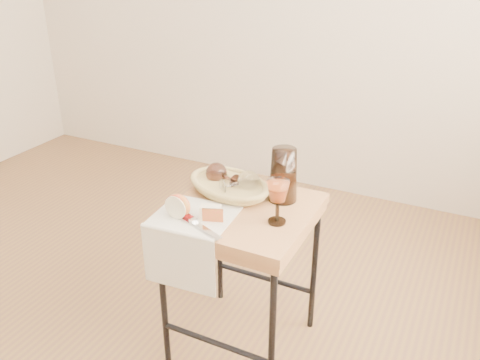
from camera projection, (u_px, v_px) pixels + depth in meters
The scene contains 11 objects.
floor at pixel (79, 329), 2.19m from camera, with size 3.60×3.60×0.00m, color brown.
side_table at pixel (242, 279), 1.98m from camera, with size 0.50×0.50×0.64m, color brown, non-canonical shape.
tea_towel at pixel (194, 216), 1.78m from camera, with size 0.27×0.25×0.01m, color white.
bread_basket at pixel (229, 187), 1.95m from camera, with size 0.31×0.22×0.05m, color olive, non-canonical shape.
goblet_lying_a at pixel (224, 177), 1.95m from camera, with size 0.14×0.08×0.08m, color brown, non-canonical shape.
goblet_lying_b at pixel (238, 184), 1.90m from camera, with size 0.14×0.09×0.09m, color white, non-canonical shape.
pitcher at pixel (283, 175), 1.86m from camera, with size 0.15×0.23×0.24m, color black, non-canonical shape.
wine_goblet at pixel (278, 202), 1.71m from camera, with size 0.08×0.08×0.16m, color white, non-canonical shape.
apple_half at pixel (179, 205), 1.76m from camera, with size 0.09×0.05×0.08m, color #B61223.
apple_wedge at pixel (211, 212), 1.75m from camera, with size 0.07×0.04×0.05m, color #F9F0C7.
table_knife at pixel (195, 222), 1.72m from camera, with size 0.25×0.03×0.02m, color silver, non-canonical shape.
Camera 1 is at (1.37, -1.21, 1.52)m, focal length 38.01 mm.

